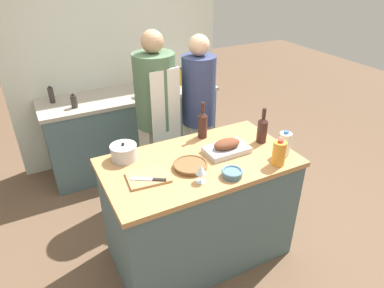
{
  "coord_description": "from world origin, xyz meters",
  "views": [
    {
      "loc": [
        -1.04,
        -1.88,
        2.29
      ],
      "look_at": [
        0.0,
        0.12,
        1.01
      ],
      "focal_mm": 32.0,
      "sensor_mm": 36.0,
      "label": 1
    }
  ],
  "objects": [
    {
      "name": "wine_bottle_dark",
      "position": [
        0.58,
        0.02,
        1.04
      ],
      "size": [
        0.08,
        0.08,
        0.29
      ],
      "color": "#381E19",
      "rests_on": "kitchen_island"
    },
    {
      "name": "milk_jug",
      "position": [
        0.61,
        -0.22,
        1.02
      ],
      "size": [
        0.09,
        0.09,
        0.2
      ],
      "color": "white",
      "rests_on": "kitchen_island"
    },
    {
      "name": "mixing_bowl",
      "position": [
        0.1,
        -0.28,
        0.95
      ],
      "size": [
        0.15,
        0.15,
        0.05
      ],
      "color": "slate",
      "rests_on": "kitchen_island"
    },
    {
      "name": "knife_chef",
      "position": [
        -0.43,
        -0.08,
        0.95
      ],
      "size": [
        0.22,
        0.15,
        0.01
      ],
      "color": "#B7B7BC",
      "rests_on": "cutting_board"
    },
    {
      "name": "person_cook_guest",
      "position": [
        0.44,
        0.82,
        0.92
      ],
      "size": [
        0.32,
        0.32,
        1.65
      ],
      "rotation": [
        0.0,
        0.0,
        -0.03
      ],
      "color": "beige",
      "rests_on": "ground_plane"
    },
    {
      "name": "ground_plane",
      "position": [
        0.0,
        0.0,
        0.0
      ],
      "size": [
        12.0,
        12.0,
        0.0
      ],
      "primitive_type": "plane",
      "color": "brown"
    },
    {
      "name": "condiment_bottle_short",
      "position": [
        0.63,
        1.61,
        0.99
      ],
      "size": [
        0.06,
        0.06,
        0.2
      ],
      "color": "#B28E2D",
      "rests_on": "back_counter"
    },
    {
      "name": "cutting_board",
      "position": [
        -0.42,
        -0.04,
        0.94
      ],
      "size": [
        0.3,
        0.24,
        0.02
      ],
      "color": "#AD7F51",
      "rests_on": "kitchen_island"
    },
    {
      "name": "person_cook_aproned",
      "position": [
        0.03,
        0.9,
        0.94
      ],
      "size": [
        0.38,
        0.4,
        1.71
      ],
      "rotation": [
        0.0,
        0.0,
        0.16
      ],
      "color": "beige",
      "rests_on": "ground_plane"
    },
    {
      "name": "stock_pot",
      "position": [
        -0.49,
        0.28,
        0.99
      ],
      "size": [
        0.2,
        0.2,
        0.14
      ],
      "color": "#B7B7BC",
      "rests_on": "kitchen_island"
    },
    {
      "name": "back_wall",
      "position": [
        0.0,
        1.98,
        1.27
      ],
      "size": [
        2.47,
        0.1,
        2.55
      ],
      "color": "silver",
      "rests_on": "ground_plane"
    },
    {
      "name": "roasting_pan",
      "position": [
        0.24,
        0.01,
        0.97
      ],
      "size": [
        0.34,
        0.21,
        0.11
      ],
      "color": "#BCBCC1",
      "rests_on": "kitchen_island"
    },
    {
      "name": "condiment_bottle_tall",
      "position": [
        -0.8,
        1.74,
        0.98
      ],
      "size": [
        0.06,
        0.06,
        0.18
      ],
      "color": "#332D28",
      "rests_on": "back_counter"
    },
    {
      "name": "wicker_basket",
      "position": [
        -0.11,
        -0.06,
        0.95
      ],
      "size": [
        0.25,
        0.25,
        0.04
      ],
      "color": "brown",
      "rests_on": "kitchen_island"
    },
    {
      "name": "kitchen_island",
      "position": [
        0.0,
        0.0,
        0.46
      ],
      "size": [
        1.43,
        0.8,
        0.93
      ],
      "color": "#4C666B",
      "rests_on": "ground_plane"
    },
    {
      "name": "back_counter",
      "position": [
        0.0,
        1.63,
        0.45
      ],
      "size": [
        1.97,
        0.6,
        0.9
      ],
      "color": "#4C666B",
      "rests_on": "ground_plane"
    },
    {
      "name": "stand_mixer",
      "position": [
        0.26,
        1.52,
        1.03
      ],
      "size": [
        0.18,
        0.14,
        0.31
      ],
      "color": "#B22323",
      "rests_on": "back_counter"
    },
    {
      "name": "juice_jug",
      "position": [
        0.48,
        -0.31,
        1.02
      ],
      "size": [
        0.09,
        0.09,
        0.2
      ],
      "color": "orange",
      "rests_on": "kitchen_island"
    },
    {
      "name": "condiment_bottle_extra",
      "position": [
        -0.62,
        1.5,
        0.96
      ],
      "size": [
        0.06,
        0.06,
        0.15
      ],
      "color": "#332D28",
      "rests_on": "back_counter"
    },
    {
      "name": "wine_glass_left",
      "position": [
        -0.12,
        -0.24,
        1.02
      ],
      "size": [
        0.07,
        0.07,
        0.13
      ],
      "color": "silver",
      "rests_on": "kitchen_island"
    },
    {
      "name": "wine_bottle_green",
      "position": [
        0.2,
        0.31,
        1.05
      ],
      "size": [
        0.08,
        0.08,
        0.31
      ],
      "color": "#381E19",
      "rests_on": "kitchen_island"
    }
  ]
}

